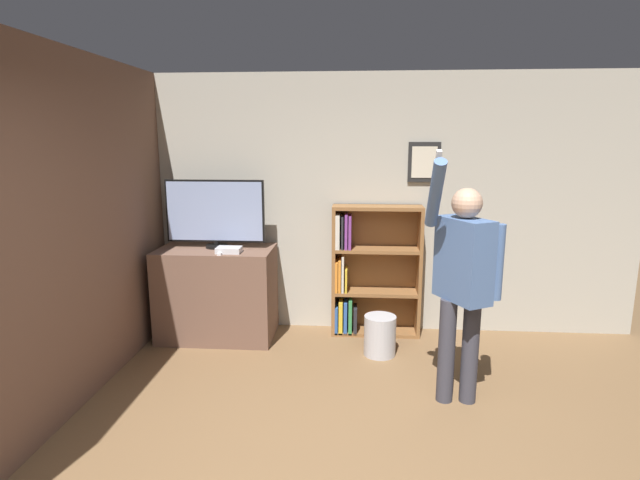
{
  "coord_description": "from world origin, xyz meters",
  "views": [
    {
      "loc": [
        0.09,
        -2.14,
        2.04
      ],
      "look_at": [
        -0.22,
        2.05,
        1.18
      ],
      "focal_mm": 28.0,
      "sensor_mm": 36.0,
      "label": 1
    }
  ],
  "objects_px": {
    "person": "(463,276)",
    "bookshelf": "(367,273)",
    "television": "(215,213)",
    "game_console": "(229,250)",
    "waste_bin": "(380,335)"
  },
  "relations": [
    {
      "from": "television",
      "to": "waste_bin",
      "type": "relative_size",
      "value": 2.6
    },
    {
      "from": "bookshelf",
      "to": "waste_bin",
      "type": "xyz_separation_m",
      "value": [
        0.12,
        -0.55,
        -0.46
      ]
    },
    {
      "from": "person",
      "to": "waste_bin",
      "type": "distance_m",
      "value": 1.3
    },
    {
      "from": "game_console",
      "to": "waste_bin",
      "type": "height_order",
      "value": "game_console"
    },
    {
      "from": "person",
      "to": "bookshelf",
      "type": "bearing_deg",
      "value": 178.07
    },
    {
      "from": "game_console",
      "to": "person",
      "type": "relative_size",
      "value": 0.12
    },
    {
      "from": "television",
      "to": "bookshelf",
      "type": "bearing_deg",
      "value": 6.35
    },
    {
      "from": "game_console",
      "to": "waste_bin",
      "type": "bearing_deg",
      "value": -5.98
    },
    {
      "from": "television",
      "to": "game_console",
      "type": "relative_size",
      "value": 4.2
    },
    {
      "from": "television",
      "to": "person",
      "type": "bearing_deg",
      "value": -28.41
    },
    {
      "from": "television",
      "to": "game_console",
      "type": "distance_m",
      "value": 0.44
    },
    {
      "from": "television",
      "to": "waste_bin",
      "type": "bearing_deg",
      "value": -12.8
    },
    {
      "from": "game_console",
      "to": "television",
      "type": "bearing_deg",
      "value": 129.91
    },
    {
      "from": "television",
      "to": "bookshelf",
      "type": "distance_m",
      "value": 1.68
    },
    {
      "from": "television",
      "to": "person",
      "type": "relative_size",
      "value": 0.51
    }
  ]
}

